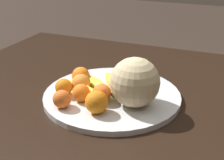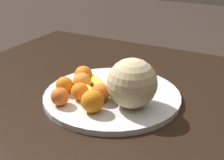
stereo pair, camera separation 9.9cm
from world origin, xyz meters
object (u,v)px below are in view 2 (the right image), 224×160
object	(u,v)px
orange_back_left	(64,85)
produce_tag	(95,92)
orange_mid_center	(92,101)
orange_top_small	(100,93)
orange_front_right	(80,91)
orange_front_left	(82,82)
kitchen_table	(101,114)
fruit_bowl	(112,95)
orange_back_right	(60,97)
banana_bunch	(106,84)
melon	(132,83)
orange_side_extra	(84,74)

from	to	relation	value
orange_back_left	produce_tag	world-z (taller)	orange_back_left
orange_mid_center	orange_top_small	xyz separation A→B (m)	(-0.01, 0.07, -0.00)
orange_front_right	produce_tag	world-z (taller)	orange_front_right
orange_front_left	orange_mid_center	world-z (taller)	orange_mid_center
kitchen_table	produce_tag	bearing A→B (deg)	-82.66
fruit_bowl	orange_back_left	world-z (taller)	orange_back_left
kitchen_table	orange_back_right	size ratio (longest dim) A/B	22.39
banana_bunch	fruit_bowl	bearing A→B (deg)	-164.73
orange_front_left	orange_top_small	size ratio (longest dim) A/B	1.05
banana_bunch	orange_front_right	xyz separation A→B (m)	(-0.04, -0.11, 0.01)
orange_front_right	kitchen_table	bearing A→B (deg)	84.06
banana_bunch	produce_tag	xyz separation A→B (m)	(-0.02, -0.04, -0.02)
melon	orange_front_left	bearing A→B (deg)	174.58
melon	produce_tag	world-z (taller)	melon
orange_mid_center	orange_back_left	bearing A→B (deg)	156.93
orange_back_right	orange_top_small	bearing A→B (deg)	39.32
banana_bunch	orange_mid_center	xyz separation A→B (m)	(0.04, -0.15, 0.02)
fruit_bowl	produce_tag	bearing A→B (deg)	-158.52
melon	orange_side_extra	xyz separation A→B (m)	(-0.23, 0.08, -0.05)
kitchen_table	orange_side_extra	world-z (taller)	orange_side_extra
kitchen_table	fruit_bowl	world-z (taller)	fruit_bowl
orange_front_left	orange_back_right	bearing A→B (deg)	-92.09
melon	orange_side_extra	bearing A→B (deg)	161.41
kitchen_table	orange_back_left	xyz separation A→B (m)	(-0.09, -0.10, 0.14)
orange_back_left	orange_top_small	xyz separation A→B (m)	(0.14, 0.00, 0.00)
orange_side_extra	orange_back_left	bearing A→B (deg)	-97.22
fruit_bowl	orange_side_extra	world-z (taller)	orange_side_extra
orange_side_extra	produce_tag	size ratio (longest dim) A/B	0.76
banana_bunch	orange_back_left	distance (m)	0.14
orange_front_right	orange_mid_center	distance (m)	0.09
fruit_bowl	orange_back_left	bearing A→B (deg)	-153.54
melon	orange_back_left	xyz separation A→B (m)	(-0.24, -0.02, -0.05)
orange_top_small	orange_front_right	bearing A→B (deg)	-161.94
orange_back_left	fruit_bowl	bearing A→B (deg)	26.46
banana_bunch	orange_back_left	bearing A→B (deg)	82.98
orange_mid_center	orange_back_right	bearing A→B (deg)	-173.98
orange_front_left	orange_back_left	world-z (taller)	orange_front_left
melon	orange_back_right	bearing A→B (deg)	-153.45
orange_front_left	orange_side_extra	world-z (taller)	same
orange_back_right	orange_top_small	world-z (taller)	orange_top_small
orange_side_extra	banana_bunch	bearing A→B (deg)	-6.60
orange_front_left	orange_front_right	distance (m)	0.07
fruit_bowl	melon	distance (m)	0.14
orange_front_left	orange_front_right	bearing A→B (deg)	-62.38
banana_bunch	orange_back_left	size ratio (longest dim) A/B	4.45
orange_back_left	orange_side_extra	distance (m)	0.10
orange_front_left	produce_tag	world-z (taller)	orange_front_left
banana_bunch	orange_front_right	size ratio (longest dim) A/B	4.44
orange_mid_center	produce_tag	size ratio (longest dim) A/B	0.82
kitchen_table	orange_mid_center	size ratio (longest dim) A/B	18.27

